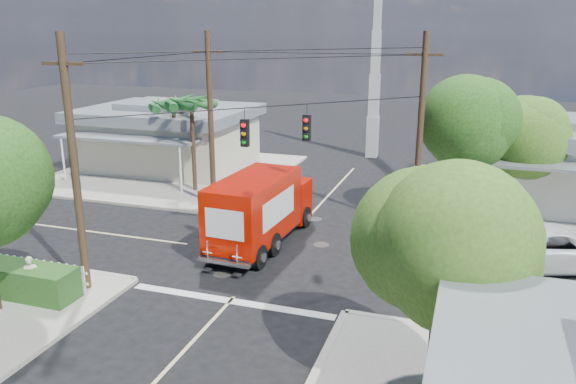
% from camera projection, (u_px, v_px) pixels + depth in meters
% --- Properties ---
extents(ground, '(120.00, 120.00, 0.00)m').
position_uv_depth(ground, '(273.00, 255.00, 23.36)').
color(ground, black).
rests_on(ground, ground).
extents(sidewalk_ne, '(14.12, 14.12, 0.14)m').
position_uv_depth(sidewalk_ne, '(534.00, 204.00, 29.93)').
color(sidewalk_ne, gray).
rests_on(sidewalk_ne, ground).
extents(sidewalk_nw, '(14.12, 14.12, 0.14)m').
position_uv_depth(sidewalk_nw, '(173.00, 173.00, 36.56)').
color(sidewalk_nw, gray).
rests_on(sidewalk_nw, ground).
extents(road_markings, '(32.00, 32.00, 0.01)m').
position_uv_depth(road_markings, '(260.00, 269.00, 22.02)').
color(road_markings, beige).
rests_on(road_markings, ground).
extents(building_ne, '(11.80, 10.20, 4.50)m').
position_uv_depth(building_ne, '(570.00, 161.00, 29.80)').
color(building_ne, white).
rests_on(building_ne, sidewalk_ne).
extents(building_nw, '(10.80, 10.20, 4.30)m').
position_uv_depth(building_nw, '(168.00, 135.00, 37.74)').
color(building_nw, beige).
rests_on(building_nw, sidewalk_nw).
extents(radio_tower, '(0.80, 0.80, 17.00)m').
position_uv_depth(radio_tower, '(375.00, 79.00, 39.84)').
color(radio_tower, silver).
rests_on(radio_tower, ground).
extents(tree_ne_front, '(4.21, 4.14, 6.66)m').
position_uv_depth(tree_ne_front, '(468.00, 125.00, 25.98)').
color(tree_ne_front, '#422D1C').
rests_on(tree_ne_front, sidewalk_ne).
extents(tree_ne_back, '(3.77, 3.66, 5.82)m').
position_uv_depth(tree_ne_back, '(524.00, 133.00, 27.36)').
color(tree_ne_back, '#422D1C').
rests_on(tree_ne_back, sidewalk_ne).
extents(tree_se, '(3.67, 3.54, 5.62)m').
position_uv_depth(tree_se, '(442.00, 246.00, 13.50)').
color(tree_se, '#422D1C').
rests_on(tree_se, sidewalk_se).
extents(palm_nw_front, '(3.01, 3.08, 5.59)m').
position_uv_depth(palm_nw_front, '(191.00, 105.00, 31.06)').
color(palm_nw_front, '#422D1C').
rests_on(palm_nw_front, sidewalk_nw).
extents(palm_nw_back, '(3.01, 3.08, 5.19)m').
position_uv_depth(palm_nw_back, '(173.00, 106.00, 33.14)').
color(palm_nw_back, '#422D1C').
rests_on(palm_nw_back, sidewalk_nw).
extents(utility_poles, '(12.00, 10.68, 9.00)m').
position_uv_depth(utility_poles, '(250.00, 136.00, 23.99)').
color(utility_poles, '#473321').
rests_on(utility_poles, ground).
extents(picket_fence, '(5.94, 0.06, 1.00)m').
position_uv_depth(picket_fence, '(19.00, 268.00, 20.44)').
color(picket_fence, silver).
rests_on(picket_fence, sidewalk_sw).
extents(vending_boxes, '(1.90, 0.50, 1.10)m').
position_uv_depth(vending_boxes, '(444.00, 211.00, 26.83)').
color(vending_boxes, red).
rests_on(vending_boxes, sidewalk_ne).
extents(delivery_truck, '(2.71, 7.41, 3.15)m').
position_uv_depth(delivery_truck, '(261.00, 209.00, 24.18)').
color(delivery_truck, black).
rests_on(delivery_truck, ground).
extents(parked_car, '(6.58, 4.68, 1.67)m').
position_uv_depth(parked_car, '(556.00, 247.00, 22.02)').
color(parked_car, silver).
rests_on(parked_car, ground).
extents(pedestrian, '(0.66, 0.64, 1.52)m').
position_uv_depth(pedestrian, '(31.00, 278.00, 19.16)').
color(pedestrian, beige).
rests_on(pedestrian, sidewalk_sw).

